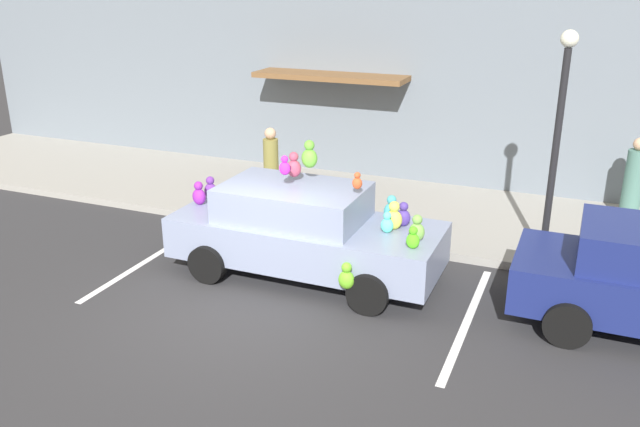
% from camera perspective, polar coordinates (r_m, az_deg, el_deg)
% --- Properties ---
extents(ground_plane, '(60.00, 60.00, 0.00)m').
position_cam_1_polar(ground_plane, '(10.06, -6.57, -8.37)').
color(ground_plane, '#2D2D30').
extents(sidewalk, '(24.00, 4.00, 0.15)m').
position_cam_1_polar(sidewalk, '(14.22, 3.19, 0.77)').
color(sidewalk, gray).
rests_on(sidewalk, ground).
extents(storefront_building, '(24.00, 1.25, 6.40)m').
position_cam_1_polar(storefront_building, '(15.54, 6.12, 14.16)').
color(storefront_building, slate).
rests_on(storefront_building, ground).
extents(parking_stripe_front, '(0.12, 3.60, 0.01)m').
position_cam_1_polar(parking_stripe_front, '(9.97, 12.70, -9.02)').
color(parking_stripe_front, silver).
rests_on(parking_stripe_front, ground).
extents(parking_stripe_rear, '(0.12, 3.60, 0.01)m').
position_cam_1_polar(parking_stripe_rear, '(12.07, -14.64, -3.87)').
color(parking_stripe_rear, silver).
rests_on(parking_stripe_rear, ground).
extents(plush_covered_car, '(4.45, 2.02, 2.24)m').
position_cam_1_polar(plush_covered_car, '(10.81, -1.48, -1.43)').
color(plush_covered_car, '#808CAA').
rests_on(plush_covered_car, ground).
extents(teddy_bear_on_sidewalk, '(0.31, 0.26, 0.60)m').
position_cam_1_polar(teddy_bear_on_sidewalk, '(12.94, -1.18, 0.48)').
color(teddy_bear_on_sidewalk, pink).
rests_on(teddy_bear_on_sidewalk, sidewalk).
extents(street_lamp_post, '(0.28, 0.28, 3.82)m').
position_cam_1_polar(street_lamp_post, '(11.40, 20.03, 7.36)').
color(street_lamp_post, black).
rests_on(street_lamp_post, sidewalk).
extents(pedestrian_near_shopfront, '(0.38, 0.38, 1.65)m').
position_cam_1_polar(pedestrian_near_shopfront, '(14.35, 25.58, 2.49)').
color(pedestrian_near_shopfront, '#4A7569').
rests_on(pedestrian_near_shopfront, sidewalk).
extents(pedestrian_walking_past, '(0.31, 0.31, 1.71)m').
position_cam_1_polar(pedestrian_walking_past, '(13.56, -4.26, 3.71)').
color(pedestrian_walking_past, olive).
rests_on(pedestrian_walking_past, sidewalk).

